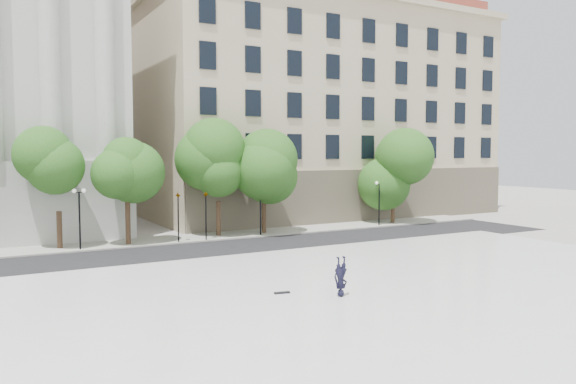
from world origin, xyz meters
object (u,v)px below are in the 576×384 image
traffic_light_west (178,194)px  person_lying (341,291)px  skateboard (282,293)px  traffic_light_east (206,192)px

traffic_light_west → person_lying: (0.65, -19.57, -2.94)m
skateboard → person_lying: bearing=-29.1°
traffic_light_west → person_lying: 19.80m
person_lying → skateboard: person_lying is taller
traffic_light_east → person_lying: traffic_light_east is taller
traffic_light_west → skateboard: traffic_light_west is taller
traffic_light_east → skateboard: traffic_light_east is taller
traffic_light_west → person_lying: size_ratio=2.42×
traffic_light_west → traffic_light_east: bearing=-0.0°
traffic_light_east → skateboard: (-3.41, -17.91, -3.15)m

